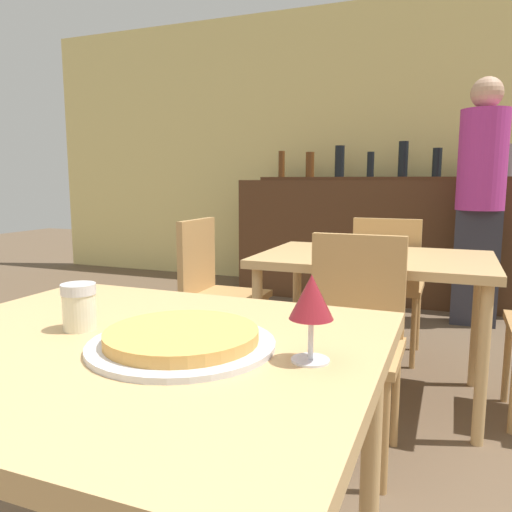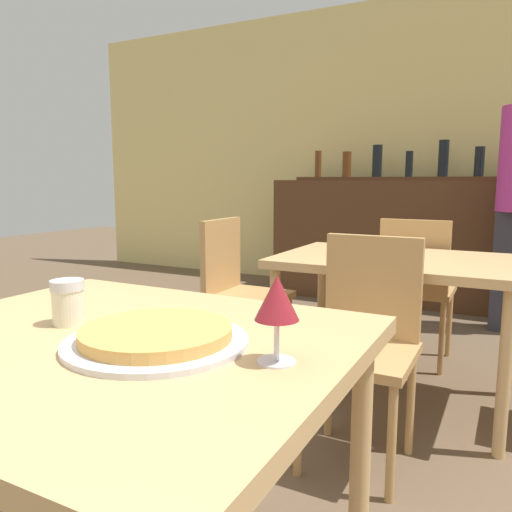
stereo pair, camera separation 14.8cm
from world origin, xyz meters
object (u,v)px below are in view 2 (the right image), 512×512
(chair_far_side_left, at_px, (237,284))
(cheese_shaker, at_px, (68,302))
(chair_far_side_back, at_px, (416,281))
(wine_glass, at_px, (277,301))
(chair_far_side_front, at_px, (364,332))
(pizza_tray, at_px, (157,337))

(chair_far_side_left, bearing_deg, cheese_shaker, -163.35)
(chair_far_side_back, bearing_deg, wine_glass, 93.26)
(chair_far_side_left, distance_m, cheese_shaker, 1.72)
(chair_far_side_front, xyz_separation_m, chair_far_side_left, (-0.88, 0.55, 0.00))
(chair_far_side_back, distance_m, cheese_shaker, 2.23)
(pizza_tray, height_order, wine_glass, wine_glass)
(chair_far_side_front, distance_m, wine_glass, 1.14)
(cheese_shaker, bearing_deg, pizza_tray, -4.51)
(pizza_tray, height_order, cheese_shaker, cheese_shaker)
(cheese_shaker, relative_size, wine_glass, 0.64)
(chair_far_side_front, relative_size, chair_far_side_left, 1.00)
(pizza_tray, relative_size, wine_glass, 2.30)
(chair_far_side_back, xyz_separation_m, chair_far_side_left, (-0.88, -0.55, 0.00))
(chair_far_side_front, bearing_deg, chair_far_side_left, 147.76)
(chair_far_side_back, bearing_deg, pizza_tray, 86.64)
(chair_far_side_back, xyz_separation_m, pizza_tray, (-0.13, -2.20, 0.27))
(pizza_tray, bearing_deg, wine_glass, 4.62)
(chair_far_side_left, relative_size, pizza_tray, 2.38)
(chair_far_side_left, distance_m, wine_glass, 1.94)
(chair_far_side_back, height_order, wine_glass, wine_glass)
(chair_far_side_front, height_order, chair_far_side_back, same)
(chair_far_side_left, xyz_separation_m, cheese_shaker, (0.48, -1.62, 0.31))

